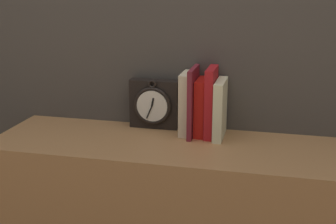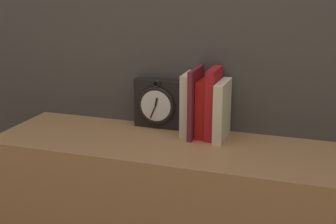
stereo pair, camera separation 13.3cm
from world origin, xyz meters
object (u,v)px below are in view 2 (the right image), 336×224
object	(u,v)px
clock	(158,104)
book_slot0_cream	(189,104)
book_slot3_red	(213,103)
book_slot1_maroon	(195,103)
book_slot4_cream	(222,110)
book_slot2_red	(204,108)

from	to	relation	value
clock	book_slot0_cream	distance (m)	0.13
book_slot0_cream	book_slot3_red	distance (m)	0.09
clock	book_slot3_red	distance (m)	0.21
book_slot1_maroon	book_slot4_cream	world-z (taller)	book_slot1_maroon
book_slot0_cream	book_slot2_red	xyz separation A→B (m)	(0.05, -0.00, -0.01)
book_slot2_red	book_slot1_maroon	bearing A→B (deg)	-152.17
book_slot0_cream	book_slot3_red	xyz separation A→B (m)	(0.08, -0.01, 0.01)
clock	book_slot1_maroon	distance (m)	0.16
clock	book_slot4_cream	xyz separation A→B (m)	(0.24, -0.05, 0.01)
book_slot0_cream	book_slot4_cream	bearing A→B (deg)	-7.07
book_slot2_red	book_slot3_red	bearing A→B (deg)	-8.66
clock	book_slot0_cream	xyz separation A→B (m)	(0.12, -0.03, 0.02)
clock	book_slot2_red	world-z (taller)	book_slot2_red
clock	book_slot0_cream	size ratio (longest dim) A/B	0.85
book_slot0_cream	book_slot4_cream	distance (m)	0.12
clock	book_slot2_red	size ratio (longest dim) A/B	0.93
book_slot1_maroon	book_slot2_red	world-z (taller)	book_slot1_maroon
book_slot4_cream	book_slot1_maroon	bearing A→B (deg)	-179.92
book_slot2_red	book_slot3_red	xyz separation A→B (m)	(0.03, -0.01, 0.02)
clock	book_slot2_red	bearing A→B (deg)	-10.55
book_slot1_maroon	book_slot2_red	distance (m)	0.04
book_slot2_red	book_slot4_cream	world-z (taller)	book_slot4_cream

